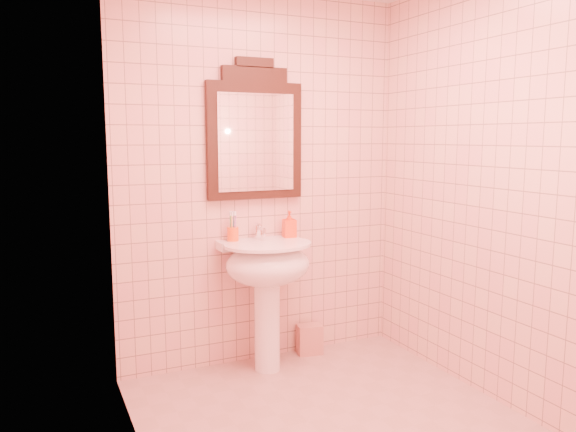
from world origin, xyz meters
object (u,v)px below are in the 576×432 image
soap_dispenser (289,224)px  towel (310,339)px  toothbrush_cup (233,234)px  mirror (255,134)px  pedestal_sink (267,273)px

soap_dispenser → towel: bearing=11.5°
soap_dispenser → towel: 0.86m
soap_dispenser → towel: (0.17, 0.01, -0.85)m
toothbrush_cup → soap_dispenser: bearing=-3.6°
mirror → towel: (0.38, -0.06, -1.45)m
toothbrush_cup → pedestal_sink: bearing=-40.5°
pedestal_sink → towel: size_ratio=4.08×
mirror → towel: mirror is taller
pedestal_sink → mirror: 0.92m
soap_dispenser → towel: size_ratio=0.86×
toothbrush_cup → soap_dispenser: soap_dispenser is taller
mirror → toothbrush_cup: mirror is taller
pedestal_sink → toothbrush_cup: 0.35m
pedestal_sink → toothbrush_cup: (-0.18, 0.15, 0.25)m
towel → mirror: bearing=170.7°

